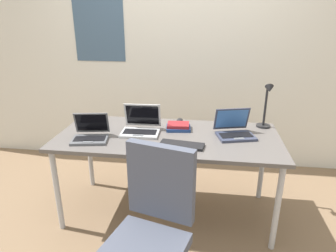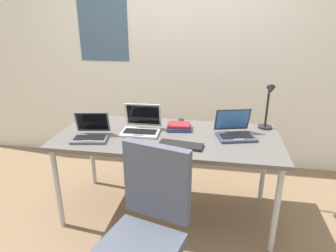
% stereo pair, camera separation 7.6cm
% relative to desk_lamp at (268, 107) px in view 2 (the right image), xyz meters
% --- Properties ---
extents(ground_plane, '(12.00, 12.00, 0.00)m').
position_rel_desk_lamp_xyz_m(ground_plane, '(-0.80, -0.28, -0.94)').
color(ground_plane, '#7A6047').
extents(wall_back, '(6.00, 0.13, 2.60)m').
position_rel_desk_lamp_xyz_m(wall_back, '(-0.80, 0.82, 0.36)').
color(wall_back, silver).
rests_on(wall_back, ground_plane).
extents(desk, '(1.80, 0.80, 0.74)m').
position_rel_desk_lamp_xyz_m(desk, '(-0.80, -0.28, -0.25)').
color(desk, '#595451').
rests_on(desk, ground_plane).
extents(desk_lamp, '(0.12, 0.18, 0.40)m').
position_rel_desk_lamp_xyz_m(desk_lamp, '(0.00, 0.00, 0.00)').
color(desk_lamp, black).
rests_on(desk_lamp, desk).
extents(laptop_back_right, '(0.32, 0.28, 0.23)m').
position_rel_desk_lamp_xyz_m(laptop_back_right, '(-1.03, -0.25, -0.15)').
color(laptop_back_right, '#B7BABC').
rests_on(laptop_back_right, desk).
extents(laptop_by_keyboard, '(0.35, 0.32, 0.21)m').
position_rel_desk_lamp_xyz_m(laptop_by_keyboard, '(-0.27, -0.21, -0.15)').
color(laptop_by_keyboard, '#33384C').
rests_on(laptop_by_keyboard, desk).
extents(laptop_mid_desk, '(0.31, 0.29, 0.20)m').
position_rel_desk_lamp_xyz_m(laptop_mid_desk, '(-1.39, -0.44, -0.16)').
color(laptop_mid_desk, '#515459').
rests_on(laptop_mid_desk, desk).
extents(external_keyboard, '(0.34, 0.16, 0.02)m').
position_rel_desk_lamp_xyz_m(external_keyboard, '(-0.67, -0.47, -0.19)').
color(external_keyboard, black).
rests_on(external_keyboard, desk).
extents(computer_mouse, '(0.07, 0.10, 0.03)m').
position_rel_desk_lamp_xyz_m(computer_mouse, '(-0.74, 0.05, -0.18)').
color(computer_mouse, black).
rests_on(computer_mouse, desk).
extents(cell_phone, '(0.09, 0.14, 0.01)m').
position_rel_desk_lamp_xyz_m(cell_phone, '(-1.51, -0.21, -0.19)').
color(cell_phone, black).
rests_on(cell_phone, desk).
extents(pill_bottle, '(0.04, 0.04, 0.08)m').
position_rel_desk_lamp_xyz_m(pill_bottle, '(-1.11, 0.00, -0.16)').
color(pill_bottle, gold).
rests_on(pill_bottle, desk).
extents(book_stack, '(0.22, 0.18, 0.05)m').
position_rel_desk_lamp_xyz_m(book_stack, '(-0.73, -0.14, -0.17)').
color(book_stack, navy).
rests_on(book_stack, desk).
extents(office_chair, '(0.55, 0.59, 0.97)m').
position_rel_desk_lamp_xyz_m(office_chair, '(-0.79, -1.15, -0.54)').
color(office_chair, black).
rests_on(office_chair, ground_plane).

